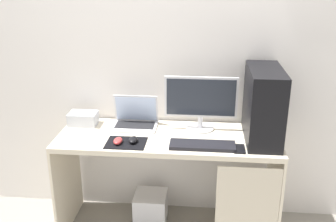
{
  "coord_description": "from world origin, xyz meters",
  "views": [
    {
      "loc": [
        0.23,
        -2.43,
        1.85
      ],
      "look_at": [
        0.0,
        0.0,
        0.94
      ],
      "focal_mm": 41.73,
      "sensor_mm": 36.0,
      "label": 1
    }
  ],
  "objects_px": {
    "keyboard": "(202,145)",
    "laptop": "(135,120)",
    "subwoofer": "(151,208)",
    "mouse_left": "(133,140)",
    "projector": "(83,119)",
    "pc_tower": "(263,105)",
    "monitor": "(201,102)",
    "mouse_right": "(118,141)",
    "cell_phone": "(239,149)"
  },
  "relations": [
    {
      "from": "mouse_left",
      "to": "cell_phone",
      "type": "bearing_deg",
      "value": -2.93
    },
    {
      "from": "mouse_left",
      "to": "mouse_right",
      "type": "distance_m",
      "value": 0.1
    },
    {
      "from": "monitor",
      "to": "mouse_left",
      "type": "distance_m",
      "value": 0.54
    },
    {
      "from": "laptop",
      "to": "mouse_left",
      "type": "relative_size",
      "value": 3.31
    },
    {
      "from": "keyboard",
      "to": "subwoofer",
      "type": "relative_size",
      "value": 1.76
    },
    {
      "from": "cell_phone",
      "to": "subwoofer",
      "type": "height_order",
      "value": "cell_phone"
    },
    {
      "from": "monitor",
      "to": "laptop",
      "type": "relative_size",
      "value": 1.58
    },
    {
      "from": "monitor",
      "to": "projector",
      "type": "distance_m",
      "value": 0.86
    },
    {
      "from": "cell_phone",
      "to": "monitor",
      "type": "bearing_deg",
      "value": 129.68
    },
    {
      "from": "keyboard",
      "to": "monitor",
      "type": "bearing_deg",
      "value": 94.06
    },
    {
      "from": "mouse_right",
      "to": "subwoofer",
      "type": "xyz_separation_m",
      "value": [
        0.17,
        0.23,
        -0.66
      ]
    },
    {
      "from": "mouse_right",
      "to": "monitor",
      "type": "bearing_deg",
      "value": 29.25
    },
    {
      "from": "pc_tower",
      "to": "mouse_right",
      "type": "xyz_separation_m",
      "value": [
        -0.93,
        -0.18,
        -0.22
      ]
    },
    {
      "from": "projector",
      "to": "subwoofer",
      "type": "relative_size",
      "value": 0.84
    },
    {
      "from": "projector",
      "to": "mouse_left",
      "type": "xyz_separation_m",
      "value": [
        0.42,
        -0.28,
        -0.02
      ]
    },
    {
      "from": "monitor",
      "to": "mouse_right",
      "type": "distance_m",
      "value": 0.63
    },
    {
      "from": "mouse_right",
      "to": "pc_tower",
      "type": "bearing_deg",
      "value": 10.74
    },
    {
      "from": "pc_tower",
      "to": "mouse_left",
      "type": "bearing_deg",
      "value": -169.72
    },
    {
      "from": "mouse_left",
      "to": "subwoofer",
      "type": "relative_size",
      "value": 0.4
    },
    {
      "from": "monitor",
      "to": "projector",
      "type": "height_order",
      "value": "monitor"
    },
    {
      "from": "pc_tower",
      "to": "projector",
      "type": "xyz_separation_m",
      "value": [
        -1.26,
        0.13,
        -0.19
      ]
    },
    {
      "from": "pc_tower",
      "to": "projector",
      "type": "relative_size",
      "value": 2.48
    },
    {
      "from": "pc_tower",
      "to": "laptop",
      "type": "xyz_separation_m",
      "value": [
        -0.88,
        0.14,
        -0.19
      ]
    },
    {
      "from": "mouse_right",
      "to": "cell_phone",
      "type": "height_order",
      "value": "mouse_right"
    },
    {
      "from": "monitor",
      "to": "keyboard",
      "type": "relative_size",
      "value": 1.2
    },
    {
      "from": "pc_tower",
      "to": "monitor",
      "type": "bearing_deg",
      "value": 163.88
    },
    {
      "from": "mouse_right",
      "to": "projector",
      "type": "bearing_deg",
      "value": 136.68
    },
    {
      "from": "projector",
      "to": "mouse_left",
      "type": "bearing_deg",
      "value": -33.74
    },
    {
      "from": "laptop",
      "to": "projector",
      "type": "distance_m",
      "value": 0.38
    },
    {
      "from": "subwoofer",
      "to": "keyboard",
      "type": "bearing_deg",
      "value": -31.41
    },
    {
      "from": "monitor",
      "to": "cell_phone",
      "type": "distance_m",
      "value": 0.44
    },
    {
      "from": "keyboard",
      "to": "laptop",
      "type": "bearing_deg",
      "value": 147.71
    },
    {
      "from": "mouse_right",
      "to": "subwoofer",
      "type": "distance_m",
      "value": 0.72
    },
    {
      "from": "pc_tower",
      "to": "mouse_left",
      "type": "relative_size",
      "value": 5.18
    },
    {
      "from": "laptop",
      "to": "pc_tower",
      "type": "bearing_deg",
      "value": -8.85
    },
    {
      "from": "mouse_left",
      "to": "subwoofer",
      "type": "height_order",
      "value": "mouse_left"
    },
    {
      "from": "mouse_left",
      "to": "monitor",
      "type": "bearing_deg",
      "value": 32.02
    },
    {
      "from": "projector",
      "to": "keyboard",
      "type": "height_order",
      "value": "projector"
    },
    {
      "from": "mouse_right",
      "to": "keyboard",
      "type": "bearing_deg",
      "value": 0.52
    },
    {
      "from": "projector",
      "to": "cell_phone",
      "type": "bearing_deg",
      "value": -15.88
    },
    {
      "from": "cell_phone",
      "to": "pc_tower",
      "type": "bearing_deg",
      "value": 50.46
    },
    {
      "from": "monitor",
      "to": "mouse_left",
      "type": "height_order",
      "value": "monitor"
    },
    {
      "from": "projector",
      "to": "cell_phone",
      "type": "height_order",
      "value": "projector"
    },
    {
      "from": "mouse_left",
      "to": "projector",
      "type": "bearing_deg",
      "value": 146.26
    },
    {
      "from": "keyboard",
      "to": "mouse_left",
      "type": "height_order",
      "value": "mouse_left"
    },
    {
      "from": "mouse_right",
      "to": "cell_phone",
      "type": "distance_m",
      "value": 0.78
    },
    {
      "from": "laptop",
      "to": "mouse_left",
      "type": "distance_m",
      "value": 0.29
    },
    {
      "from": "laptop",
      "to": "projector",
      "type": "relative_size",
      "value": 1.59
    },
    {
      "from": "mouse_left",
      "to": "subwoofer",
      "type": "bearing_deg",
      "value": 69.65
    },
    {
      "from": "mouse_right",
      "to": "subwoofer",
      "type": "height_order",
      "value": "mouse_right"
    }
  ]
}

